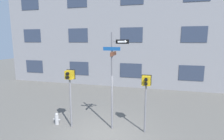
{
  "coord_description": "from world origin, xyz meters",
  "views": [
    {
      "loc": [
        2.12,
        -6.55,
        4.03
      ],
      "look_at": [
        0.24,
        0.76,
        2.75
      ],
      "focal_mm": 28.0,
      "sensor_mm": 36.0,
      "label": 1
    }
  ],
  "objects": [
    {
      "name": "building_facade",
      "position": [
        -0.0,
        8.42,
        5.99
      ],
      "size": [
        24.0,
        0.64,
        11.97
      ],
      "color": "gray",
      "rests_on": "ground_plane"
    },
    {
      "name": "street_sign_pole",
      "position": [
        0.29,
        0.75,
        2.56
      ],
      "size": [
        1.11,
        1.01,
        4.38
      ],
      "color": "slate",
      "rests_on": "ground_plane"
    },
    {
      "name": "pedestrian_signal_left",
      "position": [
        -1.65,
        0.41,
        2.16
      ],
      "size": [
        0.42,
        0.4,
        2.73
      ],
      "color": "slate",
      "rests_on": "ground_plane"
    },
    {
      "name": "ground_plane",
      "position": [
        0.0,
        0.0,
        0.0
      ],
      "size": [
        60.0,
        60.0,
        0.0
      ],
      "primitive_type": "plane",
      "color": "#595651"
    },
    {
      "name": "fire_hydrant",
      "position": [
        -2.46,
        0.48,
        0.28
      ],
      "size": [
        0.34,
        0.18,
        0.57
      ],
      "color": "#A5A5A8",
      "rests_on": "ground_plane"
    },
    {
      "name": "pedestrian_signal_right",
      "position": [
        1.73,
        0.78,
        2.06
      ],
      "size": [
        0.42,
        0.4,
        2.58
      ],
      "color": "slate",
      "rests_on": "ground_plane"
    }
  ]
}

